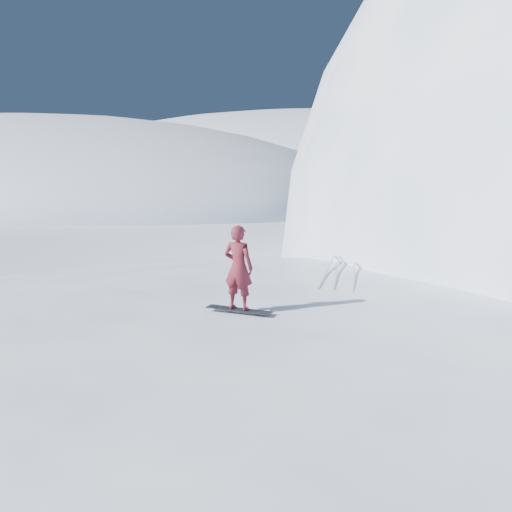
{
  "coord_description": "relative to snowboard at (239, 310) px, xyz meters",
  "views": [
    {
      "loc": [
        4.37,
        -11.34,
        5.58
      ],
      "look_at": [
        -0.93,
        1.04,
        3.5
      ],
      "focal_mm": 40.0,
      "sensor_mm": 36.0,
      "label": 1
    }
  ],
  "objects": [
    {
      "name": "snowboarder",
      "position": [
        0.0,
        0.0,
        0.97
      ],
      "size": [
        0.72,
        0.49,
        1.91
      ],
      "primitive_type": "imported",
      "rotation": [
        0.0,
        0.0,
        3.09
      ],
      "color": "maroon",
      "rests_on": "snowboard"
    },
    {
      "name": "far_ridge_a",
      "position": [
        -69.07,
        59.96,
        -2.41
      ],
      "size": [
        120.0,
        70.0,
        28.0
      ],
      "primitive_type": "ellipsoid",
      "color": "white",
      "rests_on": "ground"
    },
    {
      "name": "near_ridge",
      "position": [
        1.93,
        2.96,
        -2.41
      ],
      "size": [
        36.0,
        28.0,
        4.8
      ],
      "primitive_type": "ellipsoid",
      "color": "white",
      "rests_on": "ground"
    },
    {
      "name": "ground",
      "position": [
        0.93,
        -0.04,
        -2.41
      ],
      "size": [
        400.0,
        400.0,
        0.0
      ],
      "primitive_type": "plane",
      "color": "white",
      "rests_on": "ground"
    },
    {
      "name": "wind_bumps",
      "position": [
        0.37,
        2.08,
        -2.41
      ],
      "size": [
        16.0,
        14.4,
        1.0
      ],
      "color": "white",
      "rests_on": "ground"
    },
    {
      "name": "board_tracks",
      "position": [
        0.77,
        5.86,
        0.01
      ],
      "size": [
        2.16,
        5.9,
        0.04
      ],
      "color": "silver",
      "rests_on": "ground"
    },
    {
      "name": "snowboard",
      "position": [
        0.0,
        0.0,
        0.0
      ],
      "size": [
        1.59,
        0.38,
        0.03
      ],
      "primitive_type": "cube",
      "rotation": [
        0.0,
        0.0,
        -0.06
      ],
      "color": "black",
      "rests_on": "near_ridge"
    },
    {
      "name": "far_ridge_c",
      "position": [
        -39.07,
        109.96,
        -2.41
      ],
      "size": [
        140.0,
        90.0,
        36.0
      ],
      "primitive_type": "ellipsoid",
      "color": "white",
      "rests_on": "ground"
    }
  ]
}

